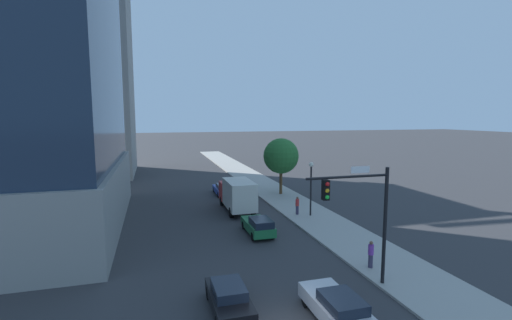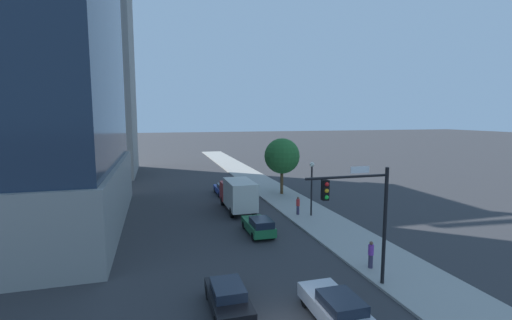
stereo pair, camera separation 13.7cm
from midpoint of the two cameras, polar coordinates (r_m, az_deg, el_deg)
name	(u,v)px [view 1 (the left image)]	position (r m, az deg, el deg)	size (l,w,h in m)	color
sidewalk	(298,207)	(37.63, 6.56, -7.45)	(4.97, 120.00, 0.15)	#9E9B93
construction_building	(88,61)	(63.69, -25.37, 14.15)	(15.55, 16.60, 39.87)	gray
traffic_light_pole	(361,206)	(19.99, 16.29, -7.04)	(4.87, 0.48, 6.68)	black
street_lamp	(311,180)	(33.69, 8.68, -3.19)	(0.44, 0.44, 5.06)	black
street_tree	(281,156)	(42.62, 3.94, 0.63)	(4.23, 4.23, 6.70)	brown
car_silver	(338,308)	(18.04, 12.69, -22.07)	(1.87, 4.65, 1.46)	#B7B7BC
car_blue	(222,189)	(43.51, -5.47, -4.64)	(1.72, 4.58, 1.36)	#233D9E
car_green	(258,226)	(28.97, 0.26, -10.44)	(1.77, 4.32, 1.51)	#1E6638
car_black	(229,298)	(18.60, -4.58, -21.07)	(1.77, 4.20, 1.37)	black
box_truck	(237,194)	(35.64, -3.11, -5.40)	(2.44, 6.95, 3.23)	#B21E1E
pedestrian_purple_shirt	(371,254)	(23.76, 17.72, -14.13)	(0.34, 0.34, 1.69)	#38334C
pedestrian_red_shirt	(297,205)	(34.39, 6.50, -7.22)	(0.34, 0.34, 1.70)	#38334C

